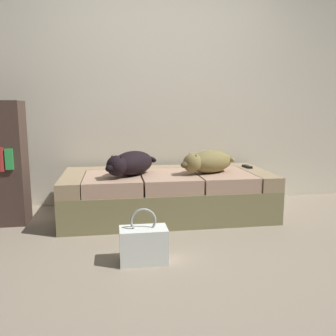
{
  "coord_description": "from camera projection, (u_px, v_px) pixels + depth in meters",
  "views": [
    {
      "loc": [
        -0.51,
        -2.18,
        1.03
      ],
      "look_at": [
        0.0,
        1.04,
        0.48
      ],
      "focal_mm": 37.57,
      "sensor_mm": 36.0,
      "label": 1
    }
  ],
  "objects": [
    {
      "name": "ground_plane",
      "position": [
        192.0,
        263.0,
        2.37
      ],
      "size": [
        10.0,
        10.0,
        0.0
      ],
      "primitive_type": "plane",
      "color": "gray"
    },
    {
      "name": "back_wall",
      "position": [
        159.0,
        74.0,
        3.79
      ],
      "size": [
        6.4,
        0.1,
        2.8
      ],
      "primitive_type": "cube",
      "color": "beige",
      "rests_on": "ground"
    },
    {
      "name": "couch",
      "position": [
        167.0,
        194.0,
        3.4
      ],
      "size": [
        1.96,
        0.9,
        0.43
      ],
      "color": "olive",
      "rests_on": "ground"
    },
    {
      "name": "dog_dark",
      "position": [
        130.0,
        163.0,
        3.18
      ],
      "size": [
        0.52,
        0.56,
        0.22
      ],
      "color": "black",
      "rests_on": "couch"
    },
    {
      "name": "dog_tan",
      "position": [
        208.0,
        162.0,
        3.31
      ],
      "size": [
        0.6,
        0.44,
        0.21
      ],
      "color": "olive",
      "rests_on": "couch"
    },
    {
      "name": "tv_remote",
      "position": [
        247.0,
        167.0,
        3.63
      ],
      "size": [
        0.06,
        0.15,
        0.02
      ],
      "primitive_type": "cube",
      "rotation": [
        0.0,
        0.0,
        0.12
      ],
      "color": "black",
      "rests_on": "couch"
    },
    {
      "name": "handbag",
      "position": [
        144.0,
        244.0,
        2.37
      ],
      "size": [
        0.32,
        0.18,
        0.38
      ],
      "color": "white",
      "rests_on": "ground"
    }
  ]
}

